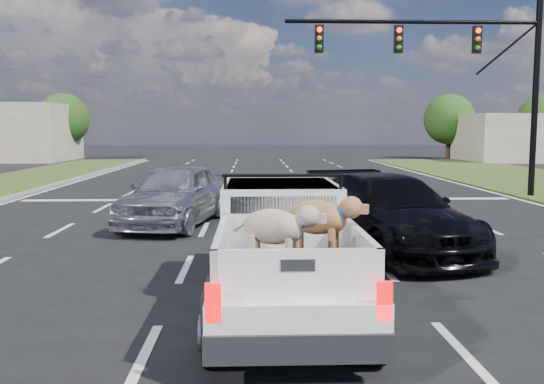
% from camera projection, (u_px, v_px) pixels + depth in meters
% --- Properties ---
extents(ground, '(160.00, 160.00, 0.00)m').
position_uv_depth(ground, '(284.00, 268.00, 10.22)').
color(ground, black).
rests_on(ground, ground).
extents(road_markings, '(17.75, 60.00, 0.01)m').
position_uv_depth(road_markings, '(272.00, 214.00, 16.74)').
color(road_markings, silver).
rests_on(road_markings, ground).
extents(traffic_signal, '(9.11, 0.31, 7.00)m').
position_uv_depth(traffic_signal, '(470.00, 65.00, 20.39)').
color(traffic_signal, black).
rests_on(traffic_signal, ground).
extents(building_left, '(10.00, 8.00, 4.40)m').
position_uv_depth(building_left, '(4.00, 133.00, 45.05)').
color(building_left, beige).
rests_on(building_left, ground).
extents(building_right, '(12.00, 7.00, 3.60)m').
position_uv_depth(building_right, '(543.00, 138.00, 44.57)').
color(building_right, beige).
rests_on(building_right, ground).
extents(tree_far_c, '(4.20, 4.20, 5.40)m').
position_uv_depth(tree_far_c, '(63.00, 119.00, 47.06)').
color(tree_far_c, '#332114').
rests_on(tree_far_c, ground).
extents(tree_far_d, '(4.20, 4.20, 5.40)m').
position_uv_depth(tree_far_d, '(449.00, 119.00, 48.17)').
color(tree_far_d, '#332114').
rests_on(tree_far_d, ground).
extents(tree_far_e, '(4.20, 4.20, 5.40)m').
position_uv_depth(tree_far_e, '(543.00, 119.00, 48.45)').
color(tree_far_e, '#332114').
rests_on(tree_far_e, ground).
extents(pickup_truck, '(1.87, 4.94, 1.85)m').
position_uv_depth(pickup_truck, '(284.00, 246.00, 7.88)').
color(pickup_truck, black).
rests_on(pickup_truck, ground).
extents(silver_sedan, '(2.81, 4.98, 1.60)m').
position_uv_depth(silver_sedan, '(175.00, 194.00, 14.77)').
color(silver_sedan, silver).
rests_on(silver_sedan, ground).
extents(black_coupe, '(3.24, 5.60, 1.53)m').
position_uv_depth(black_coupe, '(388.00, 213.00, 11.70)').
color(black_coupe, black).
rests_on(black_coupe, ground).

